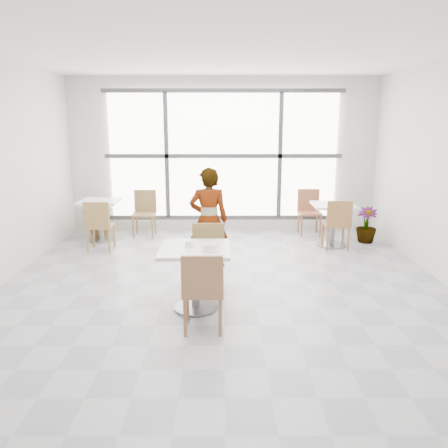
{
  "coord_description": "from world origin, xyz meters",
  "views": [
    {
      "loc": [
        -0.02,
        -5.37,
        2.17
      ],
      "look_at": [
        0.0,
        -0.3,
        1.0
      ],
      "focal_mm": 36.04,
      "sensor_mm": 36.0,
      "label": 1
    }
  ],
  "objects_px": {
    "chair_near": "(203,287)",
    "chair_far": "(208,253)",
    "main_table": "(195,267)",
    "oatmeal_bowl": "(210,247)",
    "bg_chair_right_far": "(309,209)",
    "bg_table_right": "(332,219)",
    "bg_chair_left_near": "(99,223)",
    "plant_left": "(100,218)",
    "bg_table_left": "(100,214)",
    "plant_right": "(366,225)",
    "bg_chair_left_far": "(145,210)",
    "person": "(209,220)",
    "coffee_cup": "(189,244)",
    "bg_chair_right_near": "(337,221)"
  },
  "relations": [
    {
      "from": "chair_far",
      "to": "coffee_cup",
      "type": "xyz_separation_m",
      "value": [
        -0.21,
        -0.56,
        0.28
      ]
    },
    {
      "from": "chair_far",
      "to": "oatmeal_bowl",
      "type": "bearing_deg",
      "value": -86.53
    },
    {
      "from": "bg_table_left",
      "to": "bg_table_right",
      "type": "relative_size",
      "value": 1.0
    },
    {
      "from": "chair_near",
      "to": "chair_far",
      "type": "height_order",
      "value": "same"
    },
    {
      "from": "bg_chair_left_near",
      "to": "bg_table_right",
      "type": "bearing_deg",
      "value": -174.88
    },
    {
      "from": "person",
      "to": "bg_table_right",
      "type": "bearing_deg",
      "value": -149.19
    },
    {
      "from": "bg_table_left",
      "to": "bg_chair_left_near",
      "type": "xyz_separation_m",
      "value": [
        0.18,
        -0.74,
        0.01
      ]
    },
    {
      "from": "bg_table_right",
      "to": "bg_chair_right_far",
      "type": "xyz_separation_m",
      "value": [
        -0.25,
        0.87,
        0.01
      ]
    },
    {
      "from": "main_table",
      "to": "bg_chair_right_far",
      "type": "distance_m",
      "value": 4.13
    },
    {
      "from": "bg_chair_right_far",
      "to": "bg_chair_right_near",
      "type": "bearing_deg",
      "value": -76.5
    },
    {
      "from": "bg_chair_left_near",
      "to": "bg_chair_right_far",
      "type": "distance_m",
      "value": 3.95
    },
    {
      "from": "person",
      "to": "bg_chair_left_near",
      "type": "relative_size",
      "value": 1.76
    },
    {
      "from": "bg_chair_right_far",
      "to": "main_table",
      "type": "bearing_deg",
      "value": -118.92
    },
    {
      "from": "main_table",
      "to": "oatmeal_bowl",
      "type": "relative_size",
      "value": 3.81
    },
    {
      "from": "bg_chair_left_near",
      "to": "plant_right",
      "type": "height_order",
      "value": "bg_chair_left_near"
    },
    {
      "from": "person",
      "to": "bg_chair_left_far",
      "type": "distance_m",
      "value": 2.5
    },
    {
      "from": "chair_near",
      "to": "plant_right",
      "type": "distance_m",
      "value": 4.56
    },
    {
      "from": "bg_table_left",
      "to": "bg_chair_right_far",
      "type": "height_order",
      "value": "bg_chair_right_far"
    },
    {
      "from": "chair_near",
      "to": "plant_left",
      "type": "distance_m",
      "value": 4.58
    },
    {
      "from": "chair_near",
      "to": "bg_chair_left_far",
      "type": "bearing_deg",
      "value": -72.57
    },
    {
      "from": "chair_near",
      "to": "person",
      "type": "bearing_deg",
      "value": -90.12
    },
    {
      "from": "main_table",
      "to": "person",
      "type": "height_order",
      "value": "person"
    },
    {
      "from": "person",
      "to": "bg_chair_right_near",
      "type": "relative_size",
      "value": 1.76
    },
    {
      "from": "chair_far",
      "to": "bg_table_left",
      "type": "xyz_separation_m",
      "value": [
        -2.06,
        2.52,
        -0.01
      ]
    },
    {
      "from": "bg_table_left",
      "to": "bg_chair_right_near",
      "type": "relative_size",
      "value": 0.86
    },
    {
      "from": "oatmeal_bowl",
      "to": "bg_chair_left_far",
      "type": "xyz_separation_m",
      "value": [
        -1.35,
        3.63,
        -0.29
      ]
    },
    {
      "from": "oatmeal_bowl",
      "to": "bg_chair_left_far",
      "type": "distance_m",
      "value": 3.89
    },
    {
      "from": "oatmeal_bowl",
      "to": "bg_chair_right_far",
      "type": "bearing_deg",
      "value": 64.03
    },
    {
      "from": "plant_right",
      "to": "bg_chair_right_far",
      "type": "bearing_deg",
      "value": 145.51
    },
    {
      "from": "plant_left",
      "to": "coffee_cup",
      "type": "bearing_deg",
      "value": -60.12
    },
    {
      "from": "chair_near",
      "to": "plant_left",
      "type": "xyz_separation_m",
      "value": [
        -2.14,
        4.05,
        -0.15
      ]
    },
    {
      "from": "main_table",
      "to": "coffee_cup",
      "type": "xyz_separation_m",
      "value": [
        -0.08,
        0.05,
        0.26
      ]
    },
    {
      "from": "bg_chair_right_near",
      "to": "person",
      "type": "bearing_deg",
      "value": 27.0
    },
    {
      "from": "bg_chair_right_far",
      "to": "plant_left",
      "type": "height_order",
      "value": "bg_chair_right_far"
    },
    {
      "from": "main_table",
      "to": "coffee_cup",
      "type": "relative_size",
      "value": 5.03
    },
    {
      "from": "person",
      "to": "bg_table_right",
      "type": "xyz_separation_m",
      "value": [
        2.13,
        1.36,
        -0.28
      ]
    },
    {
      "from": "bg_table_right",
      "to": "bg_chair_left_near",
      "type": "bearing_deg",
      "value": -174.88
    },
    {
      "from": "main_table",
      "to": "plant_right",
      "type": "xyz_separation_m",
      "value": [
        2.93,
        2.98,
        -0.2
      ]
    },
    {
      "from": "chair_near",
      "to": "bg_chair_left_far",
      "type": "distance_m",
      "value": 4.31
    },
    {
      "from": "bg_table_right",
      "to": "bg_chair_right_far",
      "type": "distance_m",
      "value": 0.9
    },
    {
      "from": "oatmeal_bowl",
      "to": "bg_chair_right_far",
      "type": "relative_size",
      "value": 0.24
    },
    {
      "from": "bg_chair_right_far",
      "to": "bg_table_right",
      "type": "bearing_deg",
      "value": -73.85
    },
    {
      "from": "chair_far",
      "to": "coffee_cup",
      "type": "bearing_deg",
      "value": -110.25
    },
    {
      "from": "bg_chair_left_near",
      "to": "bg_table_left",
      "type": "bearing_deg",
      "value": -76.7
    },
    {
      "from": "chair_far",
      "to": "person",
      "type": "distance_m",
      "value": 0.82
    },
    {
      "from": "bg_table_left",
      "to": "bg_chair_left_near",
      "type": "distance_m",
      "value": 0.76
    },
    {
      "from": "oatmeal_bowl",
      "to": "bg_chair_left_far",
      "type": "height_order",
      "value": "bg_chair_left_far"
    },
    {
      "from": "oatmeal_bowl",
      "to": "bg_table_right",
      "type": "bearing_deg",
      "value": 54.2
    },
    {
      "from": "bg_chair_right_near",
      "to": "bg_chair_right_far",
      "type": "bearing_deg",
      "value": -76.5
    },
    {
      "from": "oatmeal_bowl",
      "to": "bg_table_left",
      "type": "relative_size",
      "value": 0.28
    }
  ]
}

